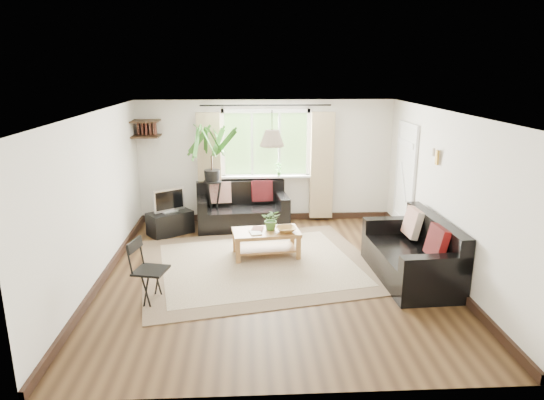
{
  "coord_description": "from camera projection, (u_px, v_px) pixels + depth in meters",
  "views": [
    {
      "loc": [
        -0.37,
        -6.68,
        2.99
      ],
      "look_at": [
        0.0,
        0.4,
        1.05
      ],
      "focal_mm": 32.0,
      "sensor_mm": 36.0,
      "label": 1
    }
  ],
  "objects": [
    {
      "name": "table_plant",
      "position": [
        272.0,
        219.0,
        7.86
      ],
      "size": [
        0.35,
        0.32,
        0.34
      ],
      "primitive_type": "imported",
      "rotation": [
        0.0,
        0.0,
        -0.17
      ],
      "color": "#40702C",
      "rests_on": "coffee_table"
    },
    {
      "name": "door",
      "position": [
        405.0,
        182.0,
        8.74
      ],
      "size": [
        0.06,
        0.96,
        2.06
      ],
      "primitive_type": "cube",
      "color": "silver",
      "rests_on": "wall_right"
    },
    {
      "name": "sill_plant",
      "position": [
        279.0,
        169.0,
        9.51
      ],
      "size": [
        0.14,
        0.1,
        0.27
      ],
      "primitive_type": "imported",
      "color": "#2D6023",
      "rests_on": "window"
    },
    {
      "name": "tv",
      "position": [
        169.0,
        200.0,
        8.86
      ],
      "size": [
        0.6,
        0.51,
        0.46
      ],
      "primitive_type": null,
      "rotation": [
        0.0,
        0.0,
        0.63
      ],
      "color": "#A5A5AA",
      "rests_on": "tv_stand"
    },
    {
      "name": "folding_chair",
      "position": [
        151.0,
        272.0,
        6.31
      ],
      "size": [
        0.53,
        0.53,
        0.85
      ],
      "primitive_type": null,
      "rotation": [
        0.0,
        0.0,
        1.34
      ],
      "color": "black",
      "rests_on": "floor"
    },
    {
      "name": "book_b",
      "position": [
        252.0,
        229.0,
        7.91
      ],
      "size": [
        0.22,
        0.27,
        0.02
      ],
      "primitive_type": "imported",
      "rotation": [
        0.0,
        0.0,
        -0.19
      ],
      "color": "#542D21",
      "rests_on": "coffee_table"
    },
    {
      "name": "wall_right",
      "position": [
        445.0,
        195.0,
        7.05
      ],
      "size": [
        0.02,
        5.5,
        2.4
      ],
      "primitive_type": "cube",
      "color": "silver",
      "rests_on": "floor"
    },
    {
      "name": "bowl",
      "position": [
        286.0,
        229.0,
        7.79
      ],
      "size": [
        0.36,
        0.36,
        0.08
      ],
      "primitive_type": "imported",
      "rotation": [
        0.0,
        0.0,
        0.12
      ],
      "color": "olive",
      "rests_on": "coffee_table"
    },
    {
      "name": "wall_left",
      "position": [
        96.0,
        200.0,
        6.8
      ],
      "size": [
        0.02,
        5.5,
        2.4
      ],
      "primitive_type": "cube",
      "color": "silver",
      "rests_on": "floor"
    },
    {
      "name": "palm_stand",
      "position": [
        212.0,
        177.0,
        9.14
      ],
      "size": [
        0.98,
        0.98,
        1.99
      ],
      "primitive_type": null,
      "rotation": [
        0.0,
        0.0,
        0.33
      ],
      "color": "black",
      "rests_on": "floor"
    },
    {
      "name": "floor",
      "position": [
        273.0,
        275.0,
        7.24
      ],
      "size": [
        5.5,
        5.5,
        0.0
      ],
      "primitive_type": "plane",
      "color": "black",
      "rests_on": "ground"
    },
    {
      "name": "wall_front",
      "position": [
        291.0,
        278.0,
        4.28
      ],
      "size": [
        5.0,
        0.02,
        2.4
      ],
      "primitive_type": "cube",
      "color": "silver",
      "rests_on": "floor"
    },
    {
      "name": "rug",
      "position": [
        258.0,
        264.0,
        7.62
      ],
      "size": [
        4.08,
        3.68,
        0.02
      ],
      "primitive_type": "cube",
      "rotation": [
        0.0,
        0.0,
        0.2
      ],
      "color": "beige",
      "rests_on": "floor"
    },
    {
      "name": "book_a",
      "position": [
        250.0,
        233.0,
        7.7
      ],
      "size": [
        0.22,
        0.27,
        0.02
      ],
      "primitive_type": "imported",
      "rotation": [
        0.0,
        0.0,
        0.2
      ],
      "color": "white",
      "rests_on": "coffee_table"
    },
    {
      "name": "wall_back",
      "position": [
        266.0,
        161.0,
        9.57
      ],
      "size": [
        5.0,
        0.02,
        2.4
      ],
      "primitive_type": "cube",
      "color": "silver",
      "rests_on": "floor"
    },
    {
      "name": "sofa_right",
      "position": [
        411.0,
        250.0,
        7.02
      ],
      "size": [
        1.88,
        1.01,
        0.86
      ],
      "primitive_type": null,
      "rotation": [
        0.0,
        0.0,
        -1.52
      ],
      "color": "black",
      "rests_on": "floor"
    },
    {
      "name": "corner_shelf",
      "position": [
        146.0,
        129.0,
        9.04
      ],
      "size": [
        0.5,
        0.5,
        0.34
      ],
      "primitive_type": null,
      "color": "black",
      "rests_on": "wall_back"
    },
    {
      "name": "wall_sconce",
      "position": [
        435.0,
        155.0,
        7.19
      ],
      "size": [
        0.12,
        0.12,
        0.28
      ],
      "primitive_type": null,
      "color": "beige",
      "rests_on": "wall_right"
    },
    {
      "name": "coffee_table",
      "position": [
        266.0,
        243.0,
        7.9
      ],
      "size": [
        1.13,
        0.7,
        0.44
      ],
      "primitive_type": null,
      "rotation": [
        0.0,
        0.0,
        0.11
      ],
      "color": "brown",
      "rests_on": "floor"
    },
    {
      "name": "window",
      "position": [
        266.0,
        144.0,
        9.44
      ],
      "size": [
        2.5,
        0.16,
        2.16
      ],
      "primitive_type": null,
      "color": "white",
      "rests_on": "wall_back"
    },
    {
      "name": "tv_stand",
      "position": [
        170.0,
        223.0,
        8.98
      ],
      "size": [
        0.89,
        0.81,
        0.42
      ],
      "primitive_type": "cube",
      "rotation": [
        0.0,
        0.0,
        0.63
      ],
      "color": "black",
      "rests_on": "floor"
    },
    {
      "name": "ceiling",
      "position": [
        274.0,
        112.0,
        6.61
      ],
      "size": [
        5.5,
        5.5,
        0.0
      ],
      "primitive_type": "plane",
      "rotation": [
        3.14,
        0.0,
        0.0
      ],
      "color": "white",
      "rests_on": "floor"
    },
    {
      "name": "sofa_back",
      "position": [
        242.0,
        207.0,
        9.29
      ],
      "size": [
        1.8,
        1.03,
        0.81
      ],
      "primitive_type": null,
      "rotation": [
        0.0,
        0.0,
        0.1
      ],
      "color": "black",
      "rests_on": "floor"
    },
    {
      "name": "pendant_lamp",
      "position": [
        272.0,
        134.0,
        7.08
      ],
      "size": [
        0.36,
        0.36,
        0.54
      ],
      "primitive_type": null,
      "color": "beige",
      "rests_on": "ceiling"
    }
  ]
}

